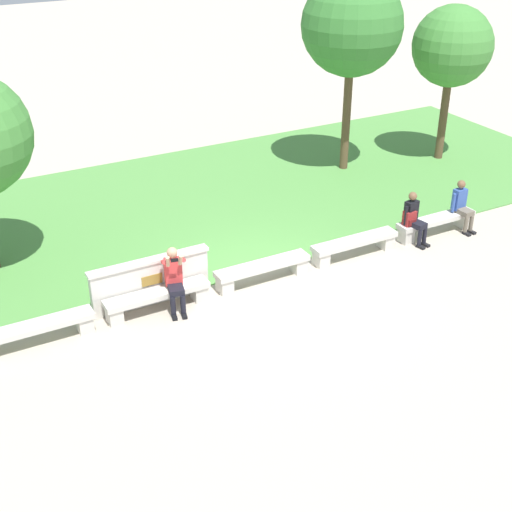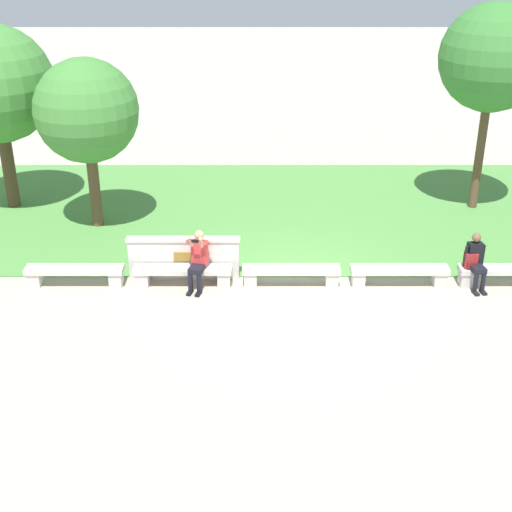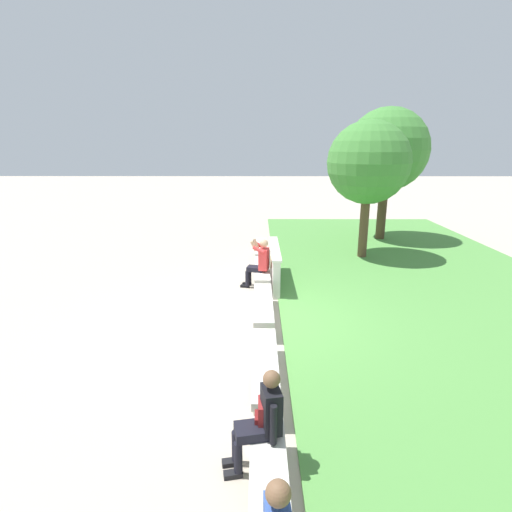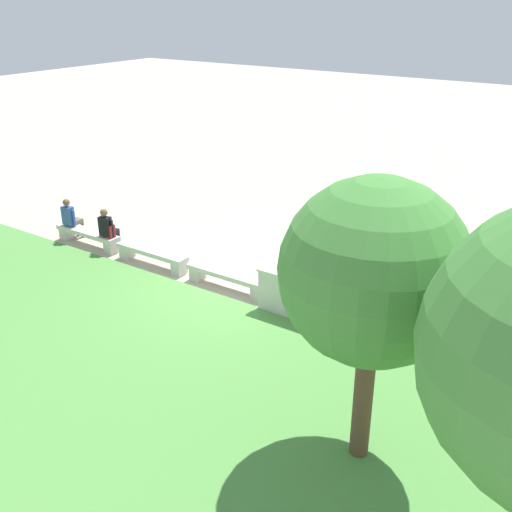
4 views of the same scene
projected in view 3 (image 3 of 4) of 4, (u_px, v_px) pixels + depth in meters
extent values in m
plane|color=#B2A593|center=(263.00, 320.00, 8.64)|extent=(80.00, 80.00, 0.00)
cube|color=#518E42|center=(466.00, 320.00, 8.62)|extent=(23.87, 8.00, 0.03)
cube|color=beige|center=(261.00, 247.00, 13.20)|extent=(2.18, 0.40, 0.12)
cube|color=beige|center=(261.00, 247.00, 14.14)|extent=(0.28, 0.34, 0.33)
cube|color=beige|center=(262.00, 261.00, 12.38)|extent=(0.28, 0.34, 0.33)
cube|color=beige|center=(262.00, 269.00, 10.87)|extent=(2.18, 0.40, 0.12)
cube|color=beige|center=(262.00, 267.00, 11.81)|extent=(0.28, 0.34, 0.33)
cube|color=beige|center=(262.00, 289.00, 10.05)|extent=(0.28, 0.34, 0.33)
cube|color=beige|center=(263.00, 303.00, 8.53)|extent=(2.18, 0.40, 0.12)
cube|color=beige|center=(263.00, 297.00, 9.47)|extent=(0.28, 0.34, 0.33)
cube|color=beige|center=(264.00, 332.00, 7.72)|extent=(0.28, 0.34, 0.33)
cube|color=beige|center=(265.00, 363.00, 6.20)|extent=(2.18, 0.40, 0.12)
cube|color=beige|center=(264.00, 347.00, 7.14)|extent=(0.28, 0.34, 0.33)
cube|color=beige|center=(266.00, 414.00, 5.39)|extent=(0.28, 0.34, 0.33)
cube|color=beige|center=(269.00, 495.00, 3.87)|extent=(2.18, 0.40, 0.12)
cube|color=beige|center=(267.00, 446.00, 4.81)|extent=(0.28, 0.34, 0.33)
cube|color=beige|center=(275.00, 266.00, 10.84)|extent=(2.49, 0.18, 0.95)
cube|color=silver|center=(275.00, 248.00, 10.70)|extent=(2.55, 0.24, 0.06)
cube|color=olive|center=(271.00, 262.00, 10.81)|extent=(0.44, 0.02, 0.22)
cube|color=black|center=(247.00, 284.00, 10.80)|extent=(0.15, 0.26, 0.06)
cylinder|color=black|center=(249.00, 277.00, 10.72)|extent=(0.11, 0.11, 0.42)
cube|color=black|center=(245.00, 286.00, 10.61)|extent=(0.15, 0.26, 0.06)
cylinder|color=black|center=(247.00, 279.00, 10.54)|extent=(0.11, 0.11, 0.42)
cube|color=black|center=(255.00, 269.00, 10.51)|extent=(0.39, 0.48, 0.12)
cube|color=#D83838|center=(264.00, 259.00, 10.38)|extent=(0.38, 0.29, 0.56)
sphere|color=tan|center=(264.00, 243.00, 10.27)|extent=(0.22, 0.22, 0.22)
cylinder|color=#D83838|center=(262.00, 246.00, 10.51)|extent=(0.16, 0.32, 0.21)
cylinder|color=tan|center=(256.00, 244.00, 10.46)|extent=(0.14, 0.20, 0.27)
cylinder|color=#D83838|center=(258.00, 250.00, 10.15)|extent=(0.16, 0.32, 0.21)
cylinder|color=tan|center=(254.00, 246.00, 10.22)|extent=(0.10, 0.19, 0.27)
cube|color=black|center=(253.00, 243.00, 10.34)|extent=(0.15, 0.05, 0.08)
cube|color=black|center=(231.00, 462.00, 4.74)|extent=(0.14, 0.23, 0.06)
cylinder|color=black|center=(236.00, 447.00, 4.70)|extent=(0.10, 0.10, 0.42)
cube|color=black|center=(233.00, 474.00, 4.57)|extent=(0.14, 0.23, 0.06)
cylinder|color=black|center=(238.00, 458.00, 4.53)|extent=(0.10, 0.10, 0.42)
cube|color=black|center=(252.00, 431.00, 4.57)|extent=(0.35, 0.45, 0.12)
cube|color=black|center=(271.00, 409.00, 4.54)|extent=(0.35, 0.26, 0.52)
sphere|color=brown|center=(272.00, 379.00, 4.43)|extent=(0.20, 0.20, 0.20)
cylinder|color=black|center=(266.00, 402.00, 4.74)|extent=(0.08, 0.08, 0.48)
cylinder|color=black|center=(273.00, 425.00, 4.36)|extent=(0.08, 0.08, 0.48)
sphere|color=brown|center=(278.00, 493.00, 2.98)|extent=(0.20, 0.20, 0.20)
cube|color=maroon|center=(267.00, 415.00, 4.65)|extent=(0.28, 0.20, 0.36)
cube|color=maroon|center=(257.00, 421.00, 4.67)|extent=(0.20, 0.06, 0.16)
torus|color=black|center=(267.00, 400.00, 4.59)|extent=(0.10, 0.02, 0.10)
cylinder|color=brown|center=(364.00, 223.00, 13.14)|extent=(0.29, 0.29, 2.33)
sphere|color=#428438|center=(369.00, 162.00, 12.61)|extent=(2.62, 2.62, 2.62)
cylinder|color=#4C3826|center=(382.00, 207.00, 15.67)|extent=(0.35, 0.35, 2.55)
sphere|color=#428438|center=(387.00, 149.00, 15.08)|extent=(3.10, 3.10, 3.10)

